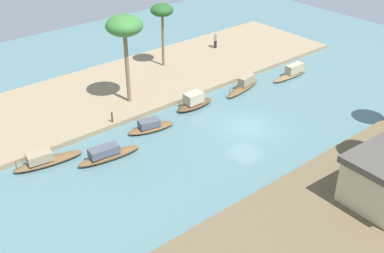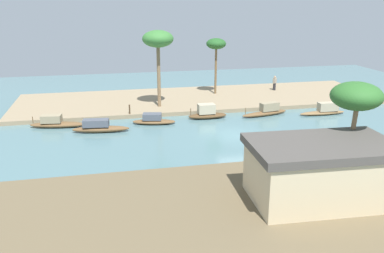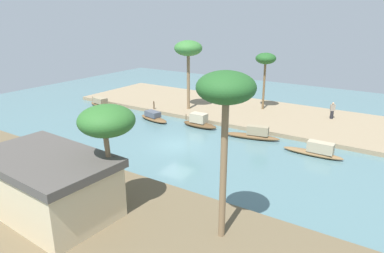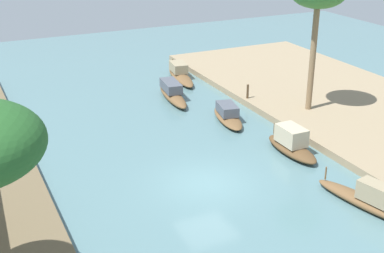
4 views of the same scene
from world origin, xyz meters
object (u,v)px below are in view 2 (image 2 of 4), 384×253
Objects in this scene: palm_tree_right_tall at (356,97)px; sampan_with_tall_canopy at (207,113)px; person_on_near_bank at (275,83)px; sampan_open_hull at (153,120)px; riverside_building at (321,171)px; sampan_upstream_small at (56,123)px; sampan_with_red_awning at (266,111)px; sampan_near_left_bank at (99,127)px; palm_tree_left_near at (216,45)px; sampan_midstream at (325,110)px; mooring_post at (130,109)px; palm_tree_left_far at (158,40)px.

sampan_with_tall_canopy is at bearing -74.23° from palm_tree_right_tall.
sampan_open_hull is at bearing 175.30° from person_on_near_bank.
sampan_upstream_small is at bearing -46.95° from riverside_building.
person_on_near_bank is at bearing -129.76° from sampan_with_red_awning.
sampan_open_hull is at bearing -9.73° from sampan_with_red_awning.
sampan_with_red_awning is at bearing -166.34° from sampan_near_left_bank.
person_on_near_bank is 8.78m from palm_tree_left_near.
sampan_midstream is 5.25× the size of mooring_post.
sampan_with_tall_canopy is 13.69m from sampan_upstream_small.
sampan_open_hull is 18.46m from person_on_near_bank.
sampan_midstream is at bearing 174.19° from sampan_with_tall_canopy.
sampan_with_red_awning is 16.78m from palm_tree_right_tall.
riverside_building is (-6.90, 17.25, 1.69)m from sampan_open_hull.
sampan_upstream_small is 6.76m from mooring_post.
palm_tree_left_near reaches higher than sampan_midstream.
palm_tree_left_far is at bearing -35.82° from sampan_with_red_awning.
sampan_near_left_bank is 10.23m from sampan_with_tall_canopy.
riverside_building is (-11.69, 15.84, 1.61)m from sampan_near_left_bank.
riverside_building reaches higher than sampan_midstream.
palm_tree_left_near is at bearing -144.97° from sampan_upstream_small.
sampan_with_tall_canopy is at bearing -176.10° from person_on_near_bank.
palm_tree_right_tall is (-14.56, 13.99, 5.08)m from sampan_near_left_bank.
sampan_midstream is 25.29m from sampan_upstream_small.
palm_tree_left_near is (-16.83, -8.45, 5.51)m from sampan_upstream_small.
sampan_open_hull is (16.78, -0.40, -0.10)m from sampan_midstream.
sampan_midstream is 2.73× the size of person_on_near_bank.
sampan_upstream_small is 0.84× the size of palm_tree_right_tall.
sampan_near_left_bank is at bearing 172.12° from person_on_near_bank.
palm_tree_right_tall is at bearing 123.21° from mooring_post.
palm_tree_left_far is (15.56, -5.20, 6.53)m from sampan_midstream.
sampan_with_tall_canopy is 2.15× the size of person_on_near_bank.
sampan_near_left_bank is 19.75m from riverside_building.
mooring_post is (-2.84, -3.90, 0.39)m from sampan_near_left_bank.
palm_tree_left_near is 1.05× the size of palm_tree_right_tall.
sampan_with_red_awning is at bearing -153.30° from person_on_near_bank.
sampan_with_red_awning reaches higher than sampan_open_hull.
sampan_upstream_small is at bearing -2.60° from sampan_midstream.
sampan_near_left_bank is 23.31m from person_on_near_bank.
sampan_with_red_awning reaches higher than sampan_midstream.
sampan_upstream_small is 23.78m from riverside_building.
palm_tree_left_far reaches higher than mooring_post.
person_on_near_bank is at bearing -103.45° from palm_tree_right_tall.
palm_tree_left_near is at bearing -90.48° from riverside_building.
riverside_building reaches higher than sampan_with_red_awning.
sampan_with_red_awning is at bearing 156.70° from palm_tree_left_far.
sampan_with_tall_canopy reaches higher than sampan_upstream_small.
mooring_post is 21.89m from palm_tree_right_tall.
mooring_post is 0.12× the size of palm_tree_left_far.
person_on_near_bank is at bearing -83.93° from sampan_midstream.
palm_tree_left_far reaches higher than sampan_with_red_awning.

